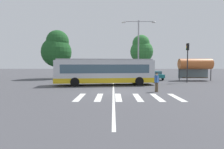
{
  "coord_description": "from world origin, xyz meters",
  "views": [
    {
      "loc": [
        -0.44,
        -16.62,
        2.46
      ],
      "look_at": [
        -0.57,
        4.14,
        1.3
      ],
      "focal_mm": 29.92,
      "sensor_mm": 36.0,
      "label": 1
    }
  ],
  "objects": [
    {
      "name": "parked_car_white",
      "position": [
        0.53,
        13.0,
        0.77
      ],
      "size": [
        2.17,
        4.63,
        1.35
      ],
      "color": "black",
      "rests_on": "ground_plane"
    },
    {
      "name": "traffic_light_far_corner",
      "position": [
        9.44,
        8.29,
        3.46
      ],
      "size": [
        0.33,
        0.32,
        5.21
      ],
      "color": "#28282B",
      "rests_on": "ground_plane"
    },
    {
      "name": "parked_car_charcoal",
      "position": [
        -2.17,
        13.0,
        0.77
      ],
      "size": [
        1.95,
        4.54,
        1.35
      ],
      "color": "black",
      "rests_on": "ground_plane"
    },
    {
      "name": "pedestrian_crossing_street",
      "position": [
        3.41,
        -0.18,
        0.97
      ],
      "size": [
        0.44,
        0.5,
        1.72
      ],
      "color": "brown",
      "rests_on": "ground_plane"
    },
    {
      "name": "bus_stop_shelter",
      "position": [
        11.76,
        11.18,
        2.42
      ],
      "size": [
        4.81,
        1.54,
        3.25
      ],
      "color": "#28282B",
      "rests_on": "ground_plane"
    },
    {
      "name": "lane_center_line",
      "position": [
        -0.41,
        2.0,
        0.0
      ],
      "size": [
        0.16,
        24.0,
        0.01
      ],
      "primitive_type": "cube",
      "color": "silver",
      "rests_on": "ground_plane"
    },
    {
      "name": "city_transit_bus",
      "position": [
        -1.41,
        5.24,
        1.59
      ],
      "size": [
        11.73,
        3.99,
        3.06
      ],
      "color": "black",
      "rests_on": "ground_plane"
    },
    {
      "name": "ground_plane",
      "position": [
        0.0,
        0.0,
        0.0
      ],
      "size": [
        160.0,
        160.0,
        0.0
      ],
      "primitive_type": "plane",
      "color": "#47474C"
    },
    {
      "name": "twin_arm_street_lamp",
      "position": [
        3.18,
        10.29,
        5.39
      ],
      "size": [
        4.88,
        0.32,
        8.68
      ],
      "color": "#939399",
      "rests_on": "ground_plane"
    },
    {
      "name": "background_tree_left",
      "position": [
        -9.91,
        14.76,
        5.0
      ],
      "size": [
        5.0,
        5.0,
        8.11
      ],
      "color": "brown",
      "rests_on": "ground_plane"
    },
    {
      "name": "parked_car_teal",
      "position": [
        6.19,
        13.05,
        0.77
      ],
      "size": [
        2.1,
        4.6,
        1.35
      ],
      "color": "black",
      "rests_on": "ground_plane"
    },
    {
      "name": "parked_car_red",
      "position": [
        3.19,
        12.96,
        0.77
      ],
      "size": [
        2.15,
        4.62,
        1.35
      ],
      "color": "black",
      "rests_on": "ground_plane"
    },
    {
      "name": "crosswalk_painted_stripes",
      "position": [
        0.66,
        -2.92,
        0.0
      ],
      "size": [
        7.63,
        3.35,
        0.01
      ],
      "color": "silver",
      "rests_on": "ground_plane"
    },
    {
      "name": "background_tree_right",
      "position": [
        5.11,
        20.2,
        5.37
      ],
      "size": [
        4.46,
        4.46,
        8.15
      ],
      "color": "brown",
      "rests_on": "ground_plane"
    }
  ]
}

